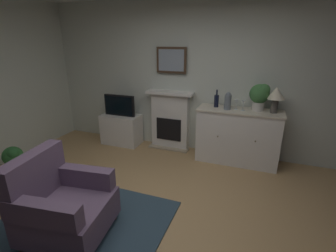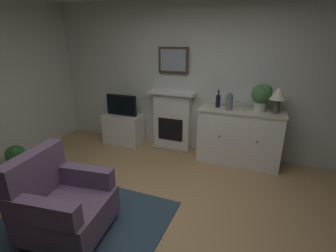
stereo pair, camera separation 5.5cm
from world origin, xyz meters
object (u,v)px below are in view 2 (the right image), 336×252
Objects in this scene: fireplace_unit at (172,120)px; potted_plant_fern at (16,156)px; vase_decorative at (229,101)px; potted_plant_small at (262,95)px; tv_set at (121,105)px; armchair at (62,203)px; table_lamp at (278,95)px; framed_picture at (173,60)px; wine_bottle at (218,101)px; wine_glass_left at (238,102)px; tv_cabinet at (124,129)px; wine_glass_center at (245,103)px; sideboard_cabinet at (239,137)px.

fireplace_unit is 2.56× the size of potted_plant_fern.
fireplace_unit is 3.91× the size of vase_decorative.
potted_plant_small is at bearing 25.14° from potted_plant_fern.
tv_set is 2.50m from armchair.
potted_plant_small reaches higher than table_lamp.
wine_bottle is at bearing -11.41° from framed_picture.
wine_glass_left is 0.22× the size of tv_cabinet.
armchair is at bearing -95.58° from framed_picture.
framed_picture is at bearing 42.80° from potted_plant_fern.
vase_decorative is at bearing 27.05° from potted_plant_fern.
tv_set is at bearing 58.15° from potted_plant_fern.
vase_decorative is 2.17m from tv_cabinet.
table_lamp is at bearing -3.11° from wine_bottle.
tv_cabinet is at bearing 179.69° from wine_glass_left.
table_lamp reaches higher than wine_bottle.
table_lamp is 2.87m from tv_cabinet.
table_lamp is 0.93× the size of potted_plant_small.
wine_bottle is at bearing 169.46° from wine_glass_center.
table_lamp is at bearing -0.33° from wine_glass_left.
tv_cabinet is at bearing 178.79° from wine_glass_center.
fireplace_unit is 1.77× the size of tv_set.
potted_plant_small is at bearing 19.03° from wine_glass_center.
vase_decorative reaches higher than tv_set.
fireplace_unit is at bearing 84.32° from armchair.
sideboard_cabinet is at bearing 57.52° from armchair.
wine_bottle reaches higher than fireplace_unit.
wine_glass_center is at bearing -160.97° from potted_plant_small.
wine_glass_left is 2.85m from armchair.
armchair is at bearing -130.26° from table_lamp.
framed_picture is 1.35m from wine_glass_left.
potted_plant_fern is at bearing -121.48° from tv_cabinet.
potted_plant_fern is 3.96m from potted_plant_small.
wine_glass_center reaches higher than armchair.
tv_set is (-2.17, -0.01, -0.25)m from wine_glass_left.
framed_picture reaches higher than table_lamp.
armchair is (-2.01, -2.37, -0.82)m from table_lamp.
wine_glass_center is 0.24m from vase_decorative.
table_lamp is 2.42× the size of wine_glass_left.
sideboard_cabinet reaches higher than potted_plant_fern.
fireplace_unit is 2.75× the size of table_lamp.
potted_plant_small is at bearing -4.94° from fireplace_unit.
armchair is at bearing -73.01° from tv_set.
wine_glass_center is 0.18× the size of armchair.
potted_plant_small reaches higher than tv_set.
framed_picture is 1.96× the size of vase_decorative.
table_lamp reaches higher than fireplace_unit.
potted_plant_fern is (-3.02, -1.54, -0.80)m from vase_decorative.
armchair is at bearing -24.59° from potted_plant_fern.
fireplace_unit is 2.56× the size of potted_plant_small.
vase_decorative is (1.06, -0.23, 0.51)m from fireplace_unit.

